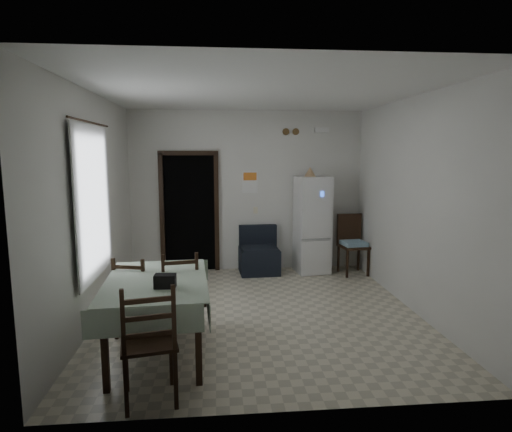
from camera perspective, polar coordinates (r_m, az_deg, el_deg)
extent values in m
plane|color=beige|center=(5.93, 0.45, -12.75)|extent=(4.50, 4.50, 0.00)
cube|color=black|center=(8.06, -8.75, 0.53)|extent=(0.90, 0.45, 2.10)
cube|color=black|center=(7.86, -12.42, 0.24)|extent=(0.08, 0.10, 2.18)
cube|color=black|center=(7.80, -5.26, 0.33)|extent=(0.08, 0.10, 2.18)
cube|color=black|center=(7.74, -9.04, 8.30)|extent=(1.06, 0.10, 0.08)
cube|color=silver|center=(5.57, -21.90, 1.71)|extent=(0.10, 1.20, 1.60)
cube|color=beige|center=(5.54, -20.81, 1.73)|extent=(0.02, 1.45, 1.85)
cylinder|color=black|center=(5.52, -21.23, 11.58)|extent=(0.02, 1.60, 0.02)
cube|color=white|center=(7.78, -0.81, 4.57)|extent=(0.28, 0.02, 0.40)
cube|color=orange|center=(7.77, -0.81, 5.30)|extent=(0.24, 0.01, 0.14)
cube|color=beige|center=(7.84, -0.07, 0.78)|extent=(0.08, 0.02, 0.12)
cylinder|color=brown|center=(7.85, 4.01, 11.16)|extent=(0.12, 0.03, 0.12)
cylinder|color=brown|center=(7.88, 5.32, 11.13)|extent=(0.12, 0.03, 0.12)
cube|color=white|center=(7.96, 8.76, 11.26)|extent=(0.25, 0.07, 0.09)
cone|color=tan|center=(7.67, 7.22, 5.87)|extent=(0.21, 0.21, 0.17)
cube|color=black|center=(4.34, -12.03, -8.49)|extent=(0.21, 0.14, 0.13)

